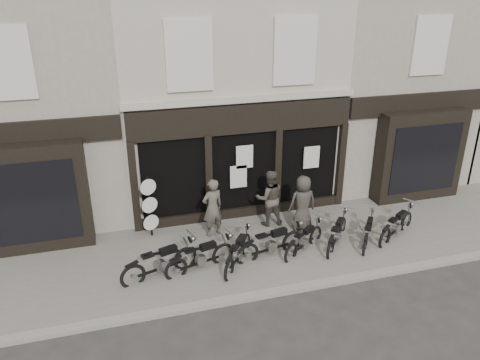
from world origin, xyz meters
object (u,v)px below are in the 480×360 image
object	(u,v)px
man_right	(303,203)
advert_sign_post	(150,210)
motorcycle_3	(271,245)
motorcycle_0	(161,265)
man_left	(213,208)
man_centre	(269,198)
motorcycle_5	(337,235)
motorcycle_1	(201,259)
motorcycle_4	(304,242)
motorcycle_2	(238,254)
motorcycle_7	(396,228)
motorcycle_6	(368,234)

from	to	relation	value
man_right	advert_sign_post	bearing A→B (deg)	-9.33
man_right	advert_sign_post	distance (m)	4.68
motorcycle_3	advert_sign_post	size ratio (longest dim) A/B	1.04
motorcycle_0	man_left	size ratio (longest dim) A/B	1.15
man_centre	motorcycle_5	bearing A→B (deg)	137.26
motorcycle_0	man_centre	xyz separation A→B (m)	(3.69, 1.88, 0.62)
motorcycle_0	advert_sign_post	xyz separation A→B (m)	(-0.01, 2.15, 0.59)
motorcycle_5	man_centre	size ratio (longest dim) A/B	0.91
motorcycle_1	motorcycle_4	bearing A→B (deg)	-14.21
motorcycle_2	motorcycle_7	world-z (taller)	motorcycle_7
motorcycle_7	man_right	xyz separation A→B (m)	(-2.60, 1.25, 0.61)
motorcycle_7	motorcycle_1	bearing A→B (deg)	149.62
motorcycle_3	man_right	bearing A→B (deg)	27.98
man_right	man_centre	bearing A→B (deg)	-31.06
motorcycle_1	man_right	distance (m)	3.80
motorcycle_5	man_right	bearing A→B (deg)	69.87
motorcycle_1	motorcycle_5	xyz separation A→B (m)	(4.14, 0.16, -0.01)
motorcycle_3	motorcycle_5	bearing A→B (deg)	-10.94
motorcycle_7	man_right	bearing A→B (deg)	123.28
motorcycle_3	motorcycle_4	world-z (taller)	motorcycle_3
motorcycle_6	man_left	size ratio (longest dim) A/B	0.87
motorcycle_0	advert_sign_post	size ratio (longest dim) A/B	1.03
motorcycle_2	advert_sign_post	world-z (taller)	advert_sign_post
motorcycle_1	advert_sign_post	world-z (taller)	advert_sign_post
motorcycle_3	motorcycle_1	bearing A→B (deg)	171.25
motorcycle_4	motorcycle_7	world-z (taller)	motorcycle_7
motorcycle_2	man_right	distance (m)	2.87
man_left	man_right	world-z (taller)	man_left
motorcycle_7	man_left	xyz separation A→B (m)	(-5.38, 1.61, 0.65)
motorcycle_3	man_left	size ratio (longest dim) A/B	1.17
motorcycle_4	man_left	distance (m)	2.90
motorcycle_2	man_left	bearing A→B (deg)	45.75
man_centre	advert_sign_post	size ratio (longest dim) A/B	0.88
man_right	motorcycle_2	bearing A→B (deg)	29.24
man_left	man_right	bearing A→B (deg)	155.92
man_right	motorcycle_1	bearing A→B (deg)	21.50
man_centre	advert_sign_post	xyz separation A→B (m)	(-3.70, 0.26, -0.02)
motorcycle_4	motorcycle_7	bearing A→B (deg)	-34.84
motorcycle_3	man_left	distance (m)	2.16
motorcycle_6	man_left	bearing A→B (deg)	106.38
motorcycle_0	man_left	distance (m)	2.55
motorcycle_3	motorcycle_4	size ratio (longest dim) A/B	1.29
motorcycle_1	motorcycle_4	xyz separation A→B (m)	(3.08, 0.12, -0.03)
man_left	man_centre	world-z (taller)	man_left
motorcycle_5	motorcycle_7	distance (m)	1.96
motorcycle_0	motorcycle_4	distance (m)	4.16
motorcycle_0	motorcycle_7	xyz separation A→B (m)	(7.19, 0.08, -0.02)
motorcycle_2	man_centre	world-z (taller)	man_centre
motorcycle_6	man_centre	bearing A→B (deg)	90.59
motorcycle_3	motorcycle_5	world-z (taller)	motorcycle_3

